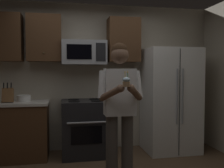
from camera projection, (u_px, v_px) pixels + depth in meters
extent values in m
cube|color=#B7AD99|center=(91.00, 77.00, 4.59)|extent=(4.40, 0.10, 2.60)
cube|color=black|center=(85.00, 128.00, 4.23)|extent=(0.76, 0.66, 0.92)
cube|color=black|center=(87.00, 135.00, 3.90)|extent=(0.48, 0.01, 0.28)
cylinder|color=#99999E|center=(87.00, 123.00, 3.87)|extent=(0.60, 0.03, 0.03)
cylinder|color=black|center=(74.00, 101.00, 4.03)|extent=(0.18, 0.18, 0.01)
cylinder|color=black|center=(97.00, 101.00, 4.10)|extent=(0.18, 0.18, 0.01)
cylinder|color=black|center=(74.00, 99.00, 4.31)|extent=(0.18, 0.18, 0.01)
cylinder|color=black|center=(94.00, 99.00, 4.37)|extent=(0.18, 0.18, 0.01)
cube|color=#9EA0A5|center=(84.00, 53.00, 4.28)|extent=(0.74, 0.40, 0.40)
cube|color=black|center=(79.00, 52.00, 4.06)|extent=(0.40, 0.01, 0.24)
cube|color=black|center=(101.00, 52.00, 4.13)|extent=(0.16, 0.01, 0.30)
cube|color=white|center=(170.00, 100.00, 4.45)|extent=(0.90, 0.72, 1.80)
cylinder|color=gray|center=(177.00, 97.00, 4.06)|extent=(0.02, 0.02, 0.90)
cylinder|color=gray|center=(183.00, 96.00, 4.08)|extent=(0.02, 0.02, 0.90)
cube|color=black|center=(180.00, 103.00, 4.09)|extent=(0.01, 0.01, 1.74)
cube|color=#4C301C|center=(44.00, 38.00, 4.19)|extent=(0.55, 0.34, 0.76)
sphere|color=brown|center=(44.00, 53.00, 4.03)|extent=(0.03, 0.03, 0.03)
cube|color=#4C301C|center=(123.00, 40.00, 4.45)|extent=(0.55, 0.34, 0.76)
sphere|color=brown|center=(126.00, 54.00, 4.28)|extent=(0.03, 0.03, 0.03)
cube|color=#4C301C|center=(3.00, 132.00, 4.00)|extent=(1.40, 0.62, 0.88)
cube|color=beige|center=(2.00, 103.00, 3.98)|extent=(1.44, 0.66, 0.04)
cube|color=brown|center=(8.00, 95.00, 3.94)|extent=(0.16, 0.15, 0.24)
cylinder|color=black|center=(4.00, 86.00, 3.90)|extent=(0.02, 0.04, 0.09)
cylinder|color=black|center=(7.00, 86.00, 3.91)|extent=(0.02, 0.04, 0.09)
cylinder|color=black|center=(11.00, 86.00, 3.92)|extent=(0.02, 0.04, 0.09)
cylinder|color=white|center=(24.00, 98.00, 4.07)|extent=(0.21, 0.21, 0.10)
torus|color=white|center=(24.00, 96.00, 4.07)|extent=(0.22, 0.22, 0.01)
cylinder|color=#4C4742|center=(112.00, 149.00, 3.17)|extent=(0.15, 0.15, 0.86)
cylinder|color=#4C4742|center=(127.00, 148.00, 3.21)|extent=(0.15, 0.15, 0.86)
cube|color=white|center=(120.00, 92.00, 3.15)|extent=(0.38, 0.22, 0.58)
sphere|color=brown|center=(120.00, 55.00, 3.13)|extent=(0.22, 0.22, 0.22)
sphere|color=#382314|center=(120.00, 51.00, 3.14)|extent=(0.20, 0.20, 0.20)
cylinder|color=white|center=(102.00, 85.00, 3.08)|extent=(0.15, 0.18, 0.35)
cylinder|color=brown|center=(111.00, 94.00, 2.94)|extent=(0.26, 0.33, 0.21)
sphere|color=brown|center=(121.00, 88.00, 2.82)|extent=(0.09, 0.09, 0.09)
cylinder|color=white|center=(138.00, 84.00, 3.16)|extent=(0.15, 0.18, 0.35)
cylinder|color=brown|center=(135.00, 93.00, 3.00)|extent=(0.26, 0.33, 0.21)
sphere|color=brown|center=(131.00, 88.00, 2.85)|extent=(0.09, 0.09, 0.09)
cylinder|color=#A87F56|center=(126.00, 84.00, 2.81)|extent=(0.08, 0.08, 0.06)
ellipsoid|color=silver|center=(126.00, 80.00, 2.81)|extent=(0.09, 0.09, 0.06)
cylinder|color=#4CBF66|center=(128.00, 75.00, 2.81)|extent=(0.01, 0.01, 0.06)
ellipsoid|color=#FFD159|center=(128.00, 72.00, 2.81)|extent=(0.01, 0.01, 0.02)
cylinder|color=#F2D84C|center=(125.00, 75.00, 2.81)|extent=(0.01, 0.01, 0.06)
ellipsoid|color=#FFD159|center=(125.00, 72.00, 2.80)|extent=(0.01, 0.01, 0.02)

